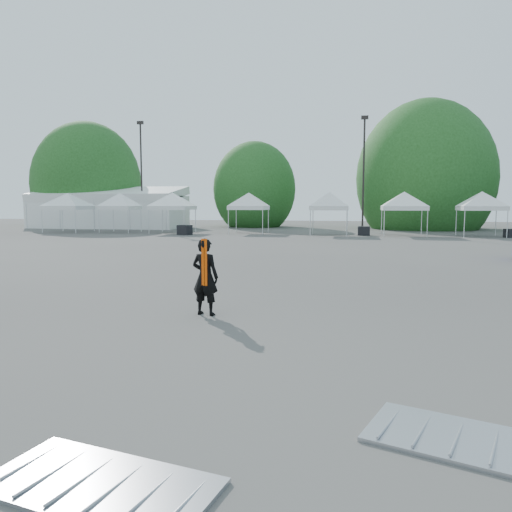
# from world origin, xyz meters

# --- Properties ---
(ground) EXTENTS (120.00, 120.00, 0.00)m
(ground) POSITION_xyz_m (0.00, 0.00, 0.00)
(ground) COLOR #474442
(ground) RESTS_ON ground
(marquee) EXTENTS (15.00, 6.25, 4.23)m
(marquee) POSITION_xyz_m (-22.00, 35.00, 1.97)
(marquee) COLOR white
(marquee) RESTS_ON ground
(light_pole_west) EXTENTS (0.60, 0.25, 10.30)m
(light_pole_west) POSITION_xyz_m (-18.00, 34.00, 5.77)
(light_pole_west) COLOR black
(light_pole_west) RESTS_ON ground
(light_pole_east) EXTENTS (0.60, 0.25, 9.80)m
(light_pole_east) POSITION_xyz_m (3.00, 32.00, 5.52)
(light_pole_east) COLOR black
(light_pole_east) RESTS_ON ground
(tree_far_w) EXTENTS (4.80, 4.80, 7.30)m
(tree_far_w) POSITION_xyz_m (-26.00, 38.00, 4.54)
(tree_far_w) COLOR #382314
(tree_far_w) RESTS_ON ground
(tree_mid_w) EXTENTS (4.16, 4.16, 6.33)m
(tree_mid_w) POSITION_xyz_m (-8.00, 40.00, 3.93)
(tree_mid_w) COLOR #382314
(tree_mid_w) RESTS_ON ground
(tree_mid_e) EXTENTS (5.12, 5.12, 7.79)m
(tree_mid_e) POSITION_xyz_m (9.00, 39.00, 4.84)
(tree_mid_e) COLOR #382314
(tree_mid_e) RESTS_ON ground
(tent_a) EXTENTS (4.58, 4.58, 3.88)m
(tent_a) POSITION_xyz_m (-21.72, 27.12, 3.06)
(tent_a) COLOR silver
(tent_a) RESTS_ON ground
(tent_b) EXTENTS (3.93, 3.93, 3.88)m
(tent_b) POSITION_xyz_m (-17.21, 27.62, 3.06)
(tent_b) COLOR silver
(tent_b) RESTS_ON ground
(tent_c) EXTENTS (4.51, 4.51, 3.88)m
(tent_c) POSITION_xyz_m (-12.50, 27.52, 3.06)
(tent_c) COLOR silver
(tent_c) RESTS_ON ground
(tent_d) EXTENTS (4.23, 4.23, 3.88)m
(tent_d) POSITION_xyz_m (-6.25, 28.45, 3.06)
(tent_d) COLOR silver
(tent_d) RESTS_ON ground
(tent_e) EXTENTS (4.10, 4.10, 3.88)m
(tent_e) POSITION_xyz_m (0.37, 27.01, 3.06)
(tent_e) COLOR silver
(tent_e) RESTS_ON ground
(tent_f) EXTENTS (4.59, 4.59, 3.88)m
(tent_f) POSITION_xyz_m (5.94, 27.41, 3.06)
(tent_f) COLOR silver
(tent_f) RESTS_ON ground
(tent_g) EXTENTS (4.35, 4.35, 3.88)m
(tent_g) POSITION_xyz_m (11.48, 27.59, 3.06)
(tent_g) COLOR silver
(tent_g) RESTS_ON ground
(man) EXTENTS (0.69, 0.53, 1.68)m
(man) POSITION_xyz_m (-1.11, -1.52, 0.84)
(man) COLOR black
(man) RESTS_ON ground
(barrier_left) EXTENTS (2.17, 1.39, 0.06)m
(barrier_left) POSITION_xyz_m (-0.09, -8.15, 0.03)
(barrier_left) COLOR #A4A7AC
(barrier_left) RESTS_ON ground
(barrier_mid) EXTENTS (2.35, 1.71, 0.07)m
(barrier_mid) POSITION_xyz_m (3.27, -6.75, 0.03)
(barrier_mid) COLOR #A4A7AC
(barrier_mid) RESTS_ON ground
(crate_west) EXTENTS (1.20, 1.08, 0.76)m
(crate_west) POSITION_xyz_m (-10.71, 25.24, 0.38)
(crate_west) COLOR black
(crate_west) RESTS_ON ground
(crate_mid) EXTENTS (0.93, 0.74, 0.70)m
(crate_mid) POSITION_xyz_m (3.01, 27.16, 0.35)
(crate_mid) COLOR black
(crate_mid) RESTS_ON ground
(crate_east) EXTENTS (0.97, 0.87, 0.62)m
(crate_east) POSITION_xyz_m (13.32, 26.66, 0.31)
(crate_east) COLOR black
(crate_east) RESTS_ON ground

